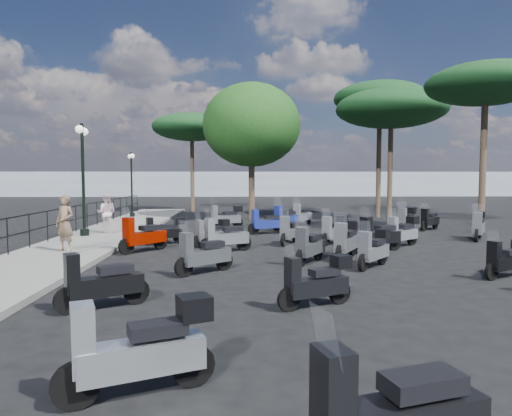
{
  "coord_description": "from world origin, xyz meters",
  "views": [
    {
      "loc": [
        -0.87,
        -14.11,
        2.46
      ],
      "look_at": [
        -0.36,
        3.95,
        1.2
      ],
      "focal_mm": 32.0,
      "sensor_mm": 36.0,
      "label": 1
    }
  ],
  "objects_px": {
    "scooter_2": "(203,255)",
    "scooter_5": "(226,217)",
    "scooter_6": "(316,283)",
    "scooter_18": "(346,241)",
    "pine_3": "(486,85)",
    "broadleaf_tree": "(252,125)",
    "scooter_13": "(378,236)",
    "scooter_27": "(429,220)",
    "scooter_12": "(374,249)",
    "lamp_post_2": "(132,180)",
    "scooter_9": "(212,233)",
    "pine_0": "(380,99)",
    "woman": "(65,223)",
    "scooter_14": "(290,232)",
    "scooter_10": "(266,223)",
    "scooter_19": "(402,232)",
    "pedestrian_far": "(106,213)",
    "scooter_23": "(506,260)",
    "scooter_3": "(143,236)",
    "scooter_21": "(302,216)",
    "scooter_8": "(225,237)",
    "scooter_26": "(406,221)",
    "scooter_7": "(309,247)",
    "pine_2": "(192,127)",
    "pine_1": "(391,109)",
    "scooter_1": "(101,284)",
    "scooter_4": "(164,231)",
    "scooter_20": "(334,230)",
    "scooter_15": "(285,219)",
    "lamp_post_1": "(83,172)",
    "scooter_25": "(478,226)"
  },
  "relations": [
    {
      "from": "scooter_6",
      "to": "scooter_10",
      "type": "bearing_deg",
      "value": -22.27
    },
    {
      "from": "scooter_4",
      "to": "scooter_8",
      "type": "bearing_deg",
      "value": -151.54
    },
    {
      "from": "scooter_8",
      "to": "scooter_26",
      "type": "xyz_separation_m",
      "value": [
        7.6,
        4.58,
        0.05
      ]
    },
    {
      "from": "scooter_15",
      "to": "pine_0",
      "type": "bearing_deg",
      "value": -92.14
    },
    {
      "from": "scooter_8",
      "to": "pine_1",
      "type": "relative_size",
      "value": 0.23
    },
    {
      "from": "scooter_7",
      "to": "scooter_21",
      "type": "distance_m",
      "value": 9.98
    },
    {
      "from": "scooter_18",
      "to": "pine_0",
      "type": "height_order",
      "value": "pine_0"
    },
    {
      "from": "scooter_18",
      "to": "scooter_19",
      "type": "bearing_deg",
      "value": -108.74
    },
    {
      "from": "scooter_1",
      "to": "scooter_18",
      "type": "height_order",
      "value": "scooter_18"
    },
    {
      "from": "scooter_2",
      "to": "scooter_3",
      "type": "relative_size",
      "value": 0.94
    },
    {
      "from": "pine_3",
      "to": "broadleaf_tree",
      "type": "bearing_deg",
      "value": 147.87
    },
    {
      "from": "scooter_1",
      "to": "scooter_25",
      "type": "distance_m",
      "value": 14.7
    },
    {
      "from": "scooter_5",
      "to": "scooter_19",
      "type": "height_order",
      "value": "scooter_5"
    },
    {
      "from": "woman",
      "to": "scooter_6",
      "type": "xyz_separation_m",
      "value": [
        6.84,
        -5.69,
        -0.55
      ]
    },
    {
      "from": "pedestrian_far",
      "to": "scooter_13",
      "type": "relative_size",
      "value": 0.95
    },
    {
      "from": "scooter_3",
      "to": "scooter_21",
      "type": "height_order",
      "value": "scooter_3"
    },
    {
      "from": "scooter_5",
      "to": "scooter_14",
      "type": "xyz_separation_m",
      "value": [
        2.5,
        -5.06,
        -0.06
      ]
    },
    {
      "from": "scooter_18",
      "to": "broadleaf_tree",
      "type": "height_order",
      "value": "broadleaf_tree"
    },
    {
      "from": "scooter_10",
      "to": "scooter_26",
      "type": "bearing_deg",
      "value": -111.24
    },
    {
      "from": "scooter_6",
      "to": "scooter_18",
      "type": "relative_size",
      "value": 0.9
    },
    {
      "from": "scooter_10",
      "to": "broadleaf_tree",
      "type": "distance_m",
      "value": 8.17
    },
    {
      "from": "woman",
      "to": "scooter_18",
      "type": "relative_size",
      "value": 1.07
    },
    {
      "from": "scooter_2",
      "to": "scooter_12",
      "type": "relative_size",
      "value": 1.03
    },
    {
      "from": "scooter_14",
      "to": "scooter_23",
      "type": "relative_size",
      "value": 1.13
    },
    {
      "from": "scooter_4",
      "to": "scooter_20",
      "type": "height_order",
      "value": "scooter_20"
    },
    {
      "from": "lamp_post_1",
      "to": "broadleaf_tree",
      "type": "distance_m",
      "value": 10.75
    },
    {
      "from": "scooter_4",
      "to": "scooter_12",
      "type": "distance_m",
      "value": 7.73
    },
    {
      "from": "scooter_19",
      "to": "scooter_23",
      "type": "distance_m",
      "value": 4.97
    },
    {
      "from": "scooter_14",
      "to": "scooter_15",
      "type": "bearing_deg",
      "value": -67.15
    },
    {
      "from": "pine_1",
      "to": "scooter_10",
      "type": "bearing_deg",
      "value": -139.29
    },
    {
      "from": "scooter_1",
      "to": "scooter_13",
      "type": "bearing_deg",
      "value": -80.25
    },
    {
      "from": "scooter_13",
      "to": "scooter_27",
      "type": "xyz_separation_m",
      "value": [
        4.13,
        5.95,
        -0.07
      ]
    },
    {
      "from": "scooter_10",
      "to": "scooter_18",
      "type": "height_order",
      "value": "scooter_18"
    },
    {
      "from": "scooter_8",
      "to": "scooter_23",
      "type": "xyz_separation_m",
      "value": [
        6.97,
        -3.94,
        -0.05
      ]
    },
    {
      "from": "pedestrian_far",
      "to": "scooter_12",
      "type": "height_order",
      "value": "pedestrian_far"
    },
    {
      "from": "scooter_6",
      "to": "scooter_25",
      "type": "xyz_separation_m",
      "value": [
        7.72,
        8.87,
        0.06
      ]
    },
    {
      "from": "scooter_2",
      "to": "scooter_5",
      "type": "distance_m",
      "value": 9.98
    },
    {
      "from": "lamp_post_2",
      "to": "scooter_19",
      "type": "height_order",
      "value": "lamp_post_2"
    },
    {
      "from": "lamp_post_2",
      "to": "scooter_9",
      "type": "distance_m",
      "value": 11.69
    },
    {
      "from": "pine_0",
      "to": "scooter_26",
      "type": "bearing_deg",
      "value": -97.87
    },
    {
      "from": "lamp_post_1",
      "to": "scooter_8",
      "type": "distance_m",
      "value": 6.77
    },
    {
      "from": "scooter_23",
      "to": "pine_2",
      "type": "bearing_deg",
      "value": -2.06
    },
    {
      "from": "scooter_5",
      "to": "scooter_13",
      "type": "distance_m",
      "value": 8.58
    },
    {
      "from": "broadleaf_tree",
      "to": "scooter_5",
      "type": "bearing_deg",
      "value": -106.23
    },
    {
      "from": "scooter_3",
      "to": "pine_2",
      "type": "bearing_deg",
      "value": -47.25
    },
    {
      "from": "lamp_post_2",
      "to": "scooter_15",
      "type": "bearing_deg",
      "value": -55.46
    },
    {
      "from": "scooter_19",
      "to": "broadleaf_tree",
      "type": "xyz_separation_m",
      "value": [
        -5.07,
        10.19,
        4.81
      ]
    },
    {
      "from": "scooter_10",
      "to": "scooter_13",
      "type": "xyz_separation_m",
      "value": [
        3.42,
        -4.72,
        0.04
      ]
    },
    {
      "from": "scooter_12",
      "to": "scooter_5",
      "type": "bearing_deg",
      "value": -24.69
    },
    {
      "from": "scooter_1",
      "to": "scooter_20",
      "type": "relative_size",
      "value": 1.11
    }
  ]
}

